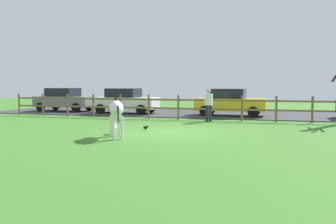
{
  "coord_description": "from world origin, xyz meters",
  "views": [
    {
      "loc": [
        3.79,
        -13.7,
        1.88
      ],
      "look_at": [
        -0.32,
        0.56,
        0.74
      ],
      "focal_mm": 39.04,
      "sensor_mm": 36.0,
      "label": 1
    }
  ],
  "objects_px": {
    "crow_on_grass": "(146,127)",
    "parked_car_grey": "(65,99)",
    "zebra": "(116,111)",
    "parked_car_yellow": "(230,102)",
    "parked_car_white": "(125,101)",
    "visitor_near_fence": "(209,104)"
  },
  "relations": [
    {
      "from": "parked_car_grey",
      "to": "zebra",
      "type": "bearing_deg",
      "value": -50.45
    },
    {
      "from": "crow_on_grass",
      "to": "parked_car_grey",
      "type": "height_order",
      "value": "parked_car_grey"
    },
    {
      "from": "zebra",
      "to": "parked_car_grey",
      "type": "xyz_separation_m",
      "value": [
        -8.3,
        10.05,
        -0.08
      ]
    },
    {
      "from": "parked_car_yellow",
      "to": "parked_car_grey",
      "type": "distance_m",
      "value": 11.23
    },
    {
      "from": "parked_car_white",
      "to": "parked_car_grey",
      "type": "bearing_deg",
      "value": 173.63
    },
    {
      "from": "parked_car_yellow",
      "to": "zebra",
      "type": "bearing_deg",
      "value": -107.0
    },
    {
      "from": "parked_car_yellow",
      "to": "parked_car_grey",
      "type": "relative_size",
      "value": 1.01
    },
    {
      "from": "visitor_near_fence",
      "to": "parked_car_grey",
      "type": "bearing_deg",
      "value": 160.08
    },
    {
      "from": "zebra",
      "to": "parked_car_grey",
      "type": "height_order",
      "value": "parked_car_grey"
    },
    {
      "from": "crow_on_grass",
      "to": "parked_car_white",
      "type": "relative_size",
      "value": 0.05
    },
    {
      "from": "parked_car_white",
      "to": "visitor_near_fence",
      "type": "relative_size",
      "value": 2.45
    },
    {
      "from": "parked_car_grey",
      "to": "visitor_near_fence",
      "type": "distance_m",
      "value": 11.18
    },
    {
      "from": "parked_car_white",
      "to": "parked_car_yellow",
      "type": "bearing_deg",
      "value": -0.22
    },
    {
      "from": "parked_car_yellow",
      "to": "parked_car_white",
      "type": "height_order",
      "value": "same"
    },
    {
      "from": "parked_car_grey",
      "to": "parked_car_white",
      "type": "bearing_deg",
      "value": -6.37
    },
    {
      "from": "zebra",
      "to": "crow_on_grass",
      "type": "relative_size",
      "value": 8.13
    },
    {
      "from": "crow_on_grass",
      "to": "parked_car_yellow",
      "type": "relative_size",
      "value": 0.05
    },
    {
      "from": "crow_on_grass",
      "to": "parked_car_grey",
      "type": "bearing_deg",
      "value": 137.34
    },
    {
      "from": "parked_car_white",
      "to": "zebra",
      "type": "bearing_deg",
      "value": -69.04
    },
    {
      "from": "zebra",
      "to": "visitor_near_fence",
      "type": "bearing_deg",
      "value": 70.54
    },
    {
      "from": "crow_on_grass",
      "to": "parked_car_yellow",
      "type": "bearing_deg",
      "value": 71.09
    },
    {
      "from": "visitor_near_fence",
      "to": "crow_on_grass",
      "type": "bearing_deg",
      "value": -113.87
    }
  ]
}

